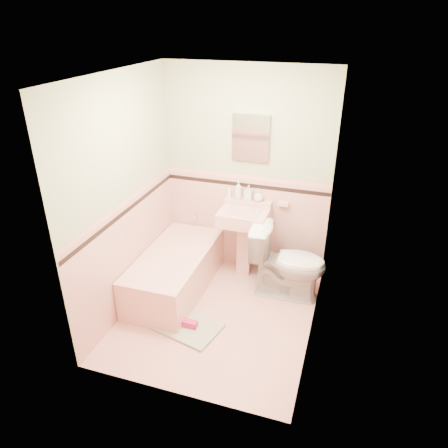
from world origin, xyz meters
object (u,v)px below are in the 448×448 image
(medicine_cabinet, at_px, (251,138))
(soap_bottle_right, at_px, (259,196))
(shoe, at_px, (189,324))
(sink, at_px, (243,244))
(toilet, at_px, (288,262))
(bathtub, at_px, (175,272))
(bucket, at_px, (268,269))
(soap_bottle_mid, at_px, (249,193))
(soap_bottle_left, at_px, (238,190))

(medicine_cabinet, xyz_separation_m, soap_bottle_right, (0.12, -0.03, -0.68))
(soap_bottle_right, bearing_deg, shoe, -105.97)
(sink, xyz_separation_m, toilet, (0.59, -0.23, -0.01))
(bathtub, height_order, soap_bottle_right, soap_bottle_right)
(sink, xyz_separation_m, bucket, (0.31, 0.03, -0.32))
(medicine_cabinet, height_order, soap_bottle_mid, medicine_cabinet)
(toilet, bearing_deg, medicine_cabinet, 51.88)
(soap_bottle_mid, xyz_separation_m, bucket, (0.31, -0.15, -0.92))
(medicine_cabinet, relative_size, soap_bottle_left, 2.39)
(soap_bottle_right, bearing_deg, toilet, -41.34)
(toilet, bearing_deg, bucket, 45.86)
(soap_bottle_right, distance_m, shoe, 1.68)
(bathtub, bearing_deg, soap_bottle_left, 51.98)
(shoe, bearing_deg, bathtub, 125.53)
(bucket, relative_size, shoe, 1.54)
(soap_bottle_right, height_order, shoe, soap_bottle_right)
(bucket, bearing_deg, shoe, -115.79)
(medicine_cabinet, bearing_deg, shoe, -100.69)
(medicine_cabinet, bearing_deg, sink, -90.00)
(bucket, bearing_deg, soap_bottle_mid, 153.72)
(soap_bottle_left, height_order, soap_bottle_mid, soap_bottle_left)
(bathtub, height_order, sink, sink)
(soap_bottle_left, bearing_deg, shoe, -95.64)
(sink, height_order, bucket, sink)
(soap_bottle_left, relative_size, shoe, 1.35)
(bathtub, relative_size, medicine_cabinet, 2.81)
(soap_bottle_mid, bearing_deg, soap_bottle_right, 0.00)
(bathtub, distance_m, shoe, 0.76)
(medicine_cabinet, distance_m, toilet, 1.47)
(toilet, bearing_deg, bathtub, 101.98)
(bathtub, height_order, bucket, bathtub)
(bathtub, xyz_separation_m, soap_bottle_mid, (0.68, 0.71, 0.82))
(toilet, relative_size, bucket, 3.36)
(soap_bottle_left, bearing_deg, sink, -55.25)
(toilet, distance_m, bucket, 0.48)
(toilet, xyz_separation_m, bucket, (-0.28, 0.26, -0.30))
(bucket, height_order, shoe, bucket)
(toilet, height_order, shoe, toilet)
(toilet, bearing_deg, sink, 67.35)
(sink, height_order, soap_bottle_left, soap_bottle_left)
(bathtub, bearing_deg, toilet, 13.36)
(medicine_cabinet, xyz_separation_m, shoe, (-0.26, -1.35, -1.64))
(soap_bottle_left, distance_m, shoe, 1.67)
(soap_bottle_mid, relative_size, soap_bottle_right, 1.27)
(medicine_cabinet, xyz_separation_m, toilet, (0.59, -0.44, -1.27))
(soap_bottle_right, bearing_deg, soap_bottle_mid, 180.00)
(medicine_cabinet, distance_m, soap_bottle_right, 0.69)
(soap_bottle_mid, height_order, shoe, soap_bottle_mid)
(sink, height_order, toilet, sink)
(toilet, bearing_deg, soap_bottle_right, 47.28)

